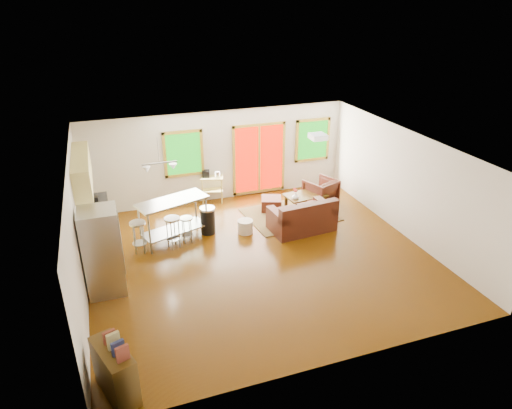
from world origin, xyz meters
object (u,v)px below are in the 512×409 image
object	(u,v)px
coffee_table	(305,197)
kitchen_cart	(211,180)
rug	(290,215)
ottoman	(271,204)
refrigerator	(103,252)
loveseat	(303,218)
island	(173,213)
armchair	(321,190)

from	to	relation	value
coffee_table	kitchen_cart	size ratio (longest dim) A/B	1.22
rug	ottoman	distance (m)	0.62
ottoman	refrigerator	bearing A→B (deg)	-151.45
coffee_table	ottoman	bearing A→B (deg)	163.79
rug	loveseat	distance (m)	0.96
rug	kitchen_cart	bearing A→B (deg)	138.77
coffee_table	refrigerator	bearing A→B (deg)	-158.04
loveseat	island	size ratio (longest dim) A/B	0.92
armchair	island	bearing A→B (deg)	-11.18
ottoman	refrigerator	world-z (taller)	refrigerator
armchair	kitchen_cart	world-z (taller)	kitchen_cart
ottoman	kitchen_cart	size ratio (longest dim) A/B	0.56
island	loveseat	bearing A→B (deg)	-10.20
coffee_table	kitchen_cart	world-z (taller)	kitchen_cart
loveseat	ottoman	distance (m)	1.42
loveseat	ottoman	world-z (taller)	loveseat
rug	refrigerator	distance (m)	5.30
rug	armchair	xyz separation A→B (m)	(1.12, 0.44, 0.39)
loveseat	kitchen_cart	bearing A→B (deg)	120.12
ottoman	island	xyz separation A→B (m)	(-2.83, -0.81, 0.55)
island	refrigerator	bearing A→B (deg)	-135.37
loveseat	ottoman	xyz separation A→B (m)	(-0.32, 1.37, -0.15)
loveseat	island	xyz separation A→B (m)	(-3.15, 0.57, 0.40)
island	armchair	bearing A→B (deg)	10.19
rug	armchair	world-z (taller)	armchair
coffee_table	island	bearing A→B (deg)	-171.74
island	rug	bearing A→B (deg)	6.02
coffee_table	island	distance (m)	3.79
rug	loveseat	size ratio (longest dim) A/B	1.39
ottoman	kitchen_cart	bearing A→B (deg)	142.35
coffee_table	refrigerator	distance (m)	5.83
refrigerator	kitchen_cart	world-z (taller)	refrigerator
loveseat	refrigerator	world-z (taller)	refrigerator
rug	armchair	size ratio (longest dim) A/B	2.88
loveseat	island	world-z (taller)	island
rug	ottoman	size ratio (longest dim) A/B	4.27
loveseat	coffee_table	size ratio (longest dim) A/B	1.41
armchair	rug	bearing A→B (deg)	-0.03
kitchen_cart	refrigerator	bearing A→B (deg)	-130.93
coffee_table	armchair	size ratio (longest dim) A/B	1.46
island	kitchen_cart	distance (m)	2.37
coffee_table	armchair	xyz separation A→B (m)	(0.58, 0.23, 0.02)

